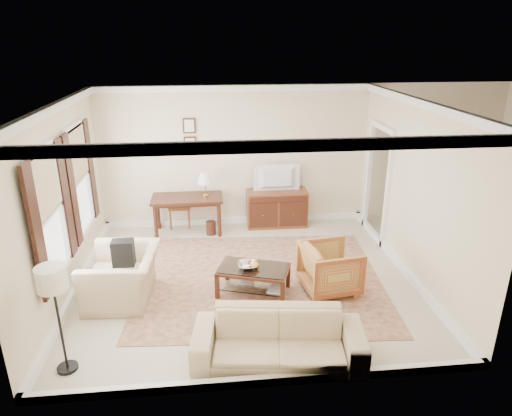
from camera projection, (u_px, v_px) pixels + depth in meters
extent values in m
cube|color=beige|center=(246.00, 279.00, 7.59)|extent=(5.50, 5.00, 0.01)
cube|color=white|center=(244.00, 102.00, 6.55)|extent=(5.50, 5.00, 0.01)
cube|color=beige|center=(235.00, 157.00, 9.39)|extent=(5.50, 0.01, 2.90)
cube|color=beige|center=(266.00, 277.00, 4.75)|extent=(5.50, 0.01, 2.90)
cube|color=beige|center=(62.00, 204.00, 6.80)|extent=(0.01, 5.00, 2.90)
cube|color=beige|center=(415.00, 191.00, 7.35)|extent=(0.01, 5.00, 2.90)
cube|color=beige|center=(453.00, 239.00, 9.08)|extent=(3.00, 2.70, 0.01)
cube|color=maroon|center=(261.00, 279.00, 7.58)|extent=(4.16, 3.64, 0.01)
cube|color=#3B1B10|center=(187.00, 198.00, 9.13)|extent=(1.41, 0.71, 0.05)
cylinder|color=#3B1B10|center=(156.00, 222.00, 8.95)|extent=(0.07, 0.07, 0.72)
cylinder|color=#3B1B10|center=(219.00, 220.00, 9.07)|extent=(0.07, 0.07, 0.72)
cylinder|color=#3B1B10|center=(158.00, 212.00, 9.45)|extent=(0.07, 0.07, 0.72)
cylinder|color=#3B1B10|center=(219.00, 210.00, 9.58)|extent=(0.07, 0.07, 0.72)
cube|color=brown|center=(277.00, 208.00, 9.61)|extent=(1.25, 0.48, 0.77)
imported|color=black|center=(278.00, 170.00, 9.29)|extent=(0.91, 0.53, 0.12)
cube|color=#3B1B10|center=(254.00, 269.00, 7.05)|extent=(1.22, 0.94, 0.04)
cube|color=silver|center=(253.00, 268.00, 7.03)|extent=(1.14, 0.86, 0.01)
cube|color=silver|center=(254.00, 284.00, 7.14)|extent=(1.11, 0.83, 0.02)
cube|color=#3B1B10|center=(217.00, 287.00, 6.96)|extent=(0.08, 0.08, 0.42)
cube|color=#3B1B10|center=(283.00, 294.00, 6.76)|extent=(0.08, 0.08, 0.42)
cube|color=#3B1B10|center=(227.00, 269.00, 7.48)|extent=(0.08, 0.08, 0.42)
cube|color=#3B1B10|center=(288.00, 276.00, 7.28)|extent=(0.08, 0.08, 0.42)
imported|color=silver|center=(248.00, 265.00, 7.00)|extent=(0.42, 0.42, 0.10)
imported|color=brown|center=(241.00, 279.00, 7.24)|extent=(0.28, 0.13, 0.38)
imported|color=brown|center=(269.00, 288.00, 7.00)|extent=(0.26, 0.14, 0.38)
imported|color=#964320|center=(330.00, 266.00, 7.13)|extent=(0.88, 0.93, 0.85)
imported|color=#CDAE8B|center=(121.00, 269.00, 6.86)|extent=(0.85, 1.24, 1.03)
cube|color=black|center=(123.00, 252.00, 6.83)|extent=(0.29, 0.36, 0.40)
imported|color=#CDAE8B|center=(279.00, 332.00, 5.57)|extent=(2.16, 0.87, 0.82)
cylinder|color=black|center=(68.00, 368.00, 5.55)|extent=(0.25, 0.25, 0.04)
cylinder|color=black|center=(60.00, 328.00, 5.34)|extent=(0.03, 0.03, 1.17)
cylinder|color=silver|center=(51.00, 278.00, 5.11)|extent=(0.34, 0.34, 0.28)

